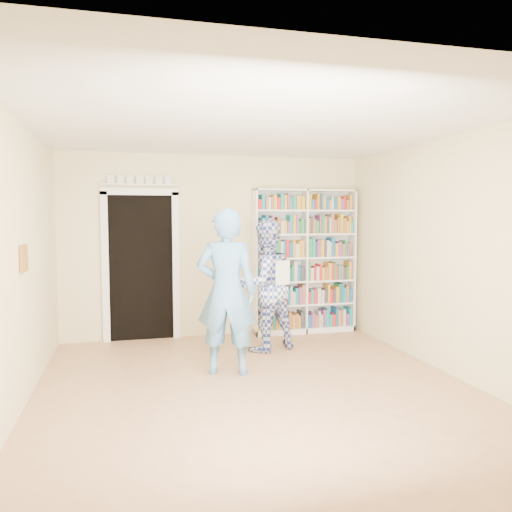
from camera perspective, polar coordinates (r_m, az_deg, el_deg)
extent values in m
plane|color=#A87551|center=(5.36, 0.15, -15.03)|extent=(5.00, 5.00, 0.00)
plane|color=white|center=(5.13, 0.15, 14.70)|extent=(5.00, 5.00, 0.00)
plane|color=beige|center=(7.51, -4.61, 1.13)|extent=(4.50, 0.00, 4.50)
plane|color=beige|center=(5.01, -25.63, -1.01)|extent=(0.00, 5.00, 5.00)
plane|color=beige|center=(6.03, 21.32, 0.00)|extent=(0.00, 5.00, 5.00)
cube|color=white|center=(7.72, 5.54, -0.63)|extent=(1.60, 0.30, 2.20)
cube|color=white|center=(7.72, 5.54, -0.63)|extent=(0.03, 0.30, 2.20)
cube|color=black|center=(7.41, -12.98, -1.34)|extent=(0.90, 0.03, 2.10)
cube|color=white|center=(7.41, -16.85, -1.43)|extent=(0.10, 0.06, 2.20)
cube|color=white|center=(7.43, -9.12, -1.28)|extent=(0.10, 0.06, 2.20)
cube|color=white|center=(7.37, -13.13, 7.18)|extent=(1.10, 0.06, 0.10)
cube|color=white|center=(7.37, -13.15, 7.96)|extent=(1.10, 0.08, 0.02)
cube|color=brown|center=(5.20, -25.01, -0.25)|extent=(0.03, 0.25, 0.25)
imported|color=#5C99CD|center=(5.68, -3.38, -4.09)|extent=(0.79, 0.64, 1.89)
imported|color=#2F4190|center=(6.68, 1.00, -3.39)|extent=(1.01, 0.89, 1.75)
cube|color=white|center=(6.48, 3.07, -1.92)|extent=(0.21, 0.08, 0.32)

